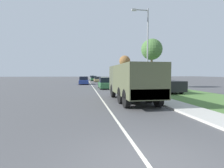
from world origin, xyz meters
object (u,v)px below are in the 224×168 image
(military_truck, at_px, (132,80))
(car_farthest_ahead, at_px, (92,78))
(car_fourth_ahead, at_px, (94,79))
(pickup_truck, at_px, (165,84))
(car_third_ahead, at_px, (97,79))
(car_second_ahead, at_px, (84,81))
(car_nearest_ahead, at_px, (106,84))
(lamp_post, at_px, (146,45))

(military_truck, xyz_separation_m, car_farthest_ahead, (-0.44, 54.89, -0.98))
(car_fourth_ahead, distance_m, pickup_truck, 34.46)
(military_truck, bearing_deg, car_third_ahead, 90.15)
(car_third_ahead, bearing_deg, military_truck, -89.85)
(military_truck, relative_size, car_second_ahead, 1.57)
(pickup_truck, bearing_deg, car_second_ahead, 119.51)
(car_nearest_ahead, height_order, car_second_ahead, car_nearest_ahead)
(car_second_ahead, xyz_separation_m, pickup_truck, (9.27, -16.37, 0.18))
(car_third_ahead, relative_size, lamp_post, 0.50)
(military_truck, relative_size, car_nearest_ahead, 1.72)
(car_third_ahead, height_order, car_farthest_ahead, car_farthest_ahead)
(car_nearest_ahead, relative_size, lamp_post, 0.52)
(car_second_ahead, distance_m, car_fourth_ahead, 17.77)
(military_truck, relative_size, car_farthest_ahead, 1.81)
(car_third_ahead, distance_m, car_farthest_ahead, 22.43)
(car_second_ahead, distance_m, lamp_post, 20.23)
(pickup_truck, bearing_deg, car_fourth_ahead, 100.46)
(car_nearest_ahead, bearing_deg, lamp_post, -70.56)
(car_nearest_ahead, distance_m, pickup_truck, 8.38)
(car_second_ahead, height_order, lamp_post, lamp_post)
(car_third_ahead, bearing_deg, car_farthest_ahead, 90.90)
(car_farthest_ahead, xyz_separation_m, lamp_post, (2.84, -51.19, 4.30))
(car_fourth_ahead, distance_m, lamp_post, 36.73)
(car_fourth_ahead, height_order, lamp_post, lamp_post)
(car_nearest_ahead, distance_m, car_farthest_ahead, 43.01)
(car_fourth_ahead, relative_size, car_farthest_ahead, 1.12)
(military_truck, xyz_separation_m, pickup_truck, (5.65, 6.17, -0.73))
(car_farthest_ahead, bearing_deg, pickup_truck, -82.88)
(lamp_post, bearing_deg, car_second_ahead, 107.73)
(car_third_ahead, bearing_deg, car_fourth_ahead, 93.98)
(car_third_ahead, relative_size, car_farthest_ahead, 1.02)
(pickup_truck, height_order, lamp_post, lamp_post)
(car_nearest_ahead, bearing_deg, military_truck, -87.65)
(car_fourth_ahead, bearing_deg, lamp_post, -85.26)
(car_third_ahead, distance_m, lamp_post, 29.19)
(car_nearest_ahead, distance_m, car_fourth_ahead, 28.17)
(car_third_ahead, relative_size, car_fourth_ahead, 0.90)
(pickup_truck, bearing_deg, military_truck, -132.44)
(car_farthest_ahead, height_order, lamp_post, lamp_post)
(car_fourth_ahead, distance_m, car_farthest_ahead, 14.84)
(car_third_ahead, bearing_deg, pickup_truck, -77.71)
(car_second_ahead, bearing_deg, car_nearest_ahead, -73.62)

